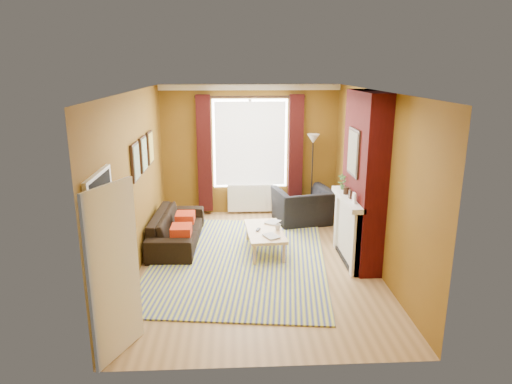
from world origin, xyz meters
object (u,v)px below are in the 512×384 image
floor_lamp (313,152)px  wicker_stool (282,208)px  armchair (303,206)px  sofa (177,228)px  coffee_table (265,232)px

floor_lamp → wicker_stool: bearing=179.9°
armchair → floor_lamp: floor_lamp is taller
sofa → armchair: bearing=-65.4°
armchair → wicker_stool: bearing=-62.4°
coffee_table → floor_lamp: bearing=55.6°
coffee_table → wicker_stool: 2.03m
sofa → wicker_stool: size_ratio=5.25×
sofa → armchair: (2.49, 1.01, 0.07)m
armchair → coffee_table: bearing=46.3°
sofa → floor_lamp: size_ratio=1.13×
wicker_stool → armchair: bearing=-50.0°
armchair → wicker_stool: (-0.39, 0.46, -0.17)m
armchair → coffee_table: size_ratio=0.89×
sofa → floor_lamp: floor_lamp is taller
coffee_table → wicker_stool: (0.52, 1.95, -0.17)m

